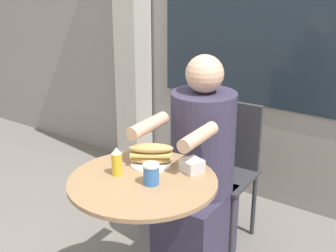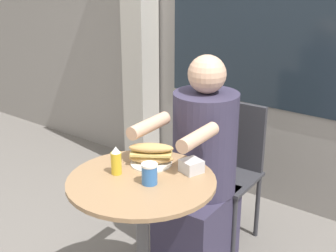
% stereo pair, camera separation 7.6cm
% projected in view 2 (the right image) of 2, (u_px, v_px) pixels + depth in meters
% --- Properties ---
extents(storefront_wall, '(8.00, 0.09, 2.80)m').
position_uv_depth(storefront_wall, '(289.00, 5.00, 3.01)').
color(storefront_wall, gray).
rests_on(storefront_wall, ground_plane).
extents(lattice_pillar, '(0.21, 0.21, 2.40)m').
position_uv_depth(lattice_pillar, '(140.00, 25.00, 3.61)').
color(lattice_pillar, '#B2ADA3').
rests_on(lattice_pillar, ground_plane).
extents(cafe_table, '(0.68, 0.68, 0.75)m').
position_uv_depth(cafe_table, '(142.00, 218.00, 2.20)').
color(cafe_table, '#997551').
rests_on(cafe_table, ground_plane).
extents(diner_chair, '(0.40, 0.40, 0.87)m').
position_uv_depth(diner_chair, '(231.00, 160.00, 2.88)').
color(diner_chair, '#333338').
rests_on(diner_chair, ground_plane).
extents(seated_diner, '(0.38, 0.65, 1.23)m').
position_uv_depth(seated_diner, '(201.00, 179.00, 2.61)').
color(seated_diner, '#38334C').
rests_on(seated_diner, ground_plane).
extents(sandwich_on_plate, '(0.22, 0.20, 0.11)m').
position_uv_depth(sandwich_on_plate, '(151.00, 155.00, 2.26)').
color(sandwich_on_plate, white).
rests_on(sandwich_on_plate, cafe_table).
extents(drink_cup, '(0.07, 0.07, 0.10)m').
position_uv_depth(drink_cup, '(149.00, 174.00, 2.07)').
color(drink_cup, '#336BB7').
rests_on(drink_cup, cafe_table).
extents(napkin_box, '(0.11, 0.11, 0.06)m').
position_uv_depth(napkin_box, '(191.00, 166.00, 2.19)').
color(napkin_box, silver).
rests_on(napkin_box, cafe_table).
extents(condiment_bottle, '(0.05, 0.05, 0.14)m').
position_uv_depth(condiment_bottle, '(116.00, 161.00, 2.16)').
color(condiment_bottle, gold).
rests_on(condiment_bottle, cafe_table).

